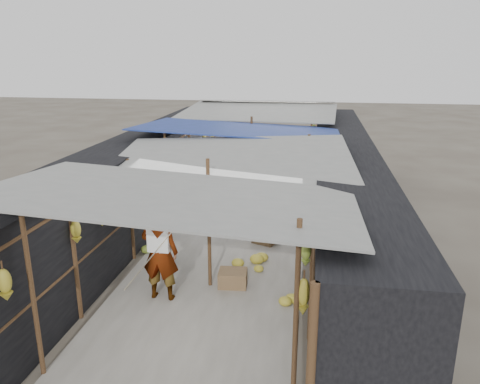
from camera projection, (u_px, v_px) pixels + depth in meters
The scene contains 13 objects.
aisle_slab at pixel (238, 224), 12.66m from camera, with size 3.60×16.00×0.02m, color #9E998E.
stall_left at pixel (141, 180), 12.74m from camera, with size 1.40×15.00×2.30m, color black.
stall_right at pixel (343, 188), 11.92m from camera, with size 1.40×15.00×2.30m, color black.
crate_near at pixel (233, 279), 9.28m from camera, with size 0.56×0.45×0.33m, color olive.
crate_mid at pixel (265, 237), 11.39m from camera, with size 0.54×0.43×0.32m, color olive.
crate_back at pixel (230, 171), 17.94m from camera, with size 0.40×0.33×0.26m, color olive.
black_basin at pixel (287, 195), 15.00m from camera, with size 0.66×0.66×0.20m, color black.
vendor_elderly at pixel (160, 252), 8.60m from camera, with size 0.69×0.45×1.89m, color white.
shopper_blue at pixel (244, 198), 11.99m from camera, with size 0.87×0.67×1.78m, color navy.
vendor_seated at pixel (305, 180), 15.38m from camera, with size 0.60×0.34×0.93m, color #4D4642.
market_canopy at pixel (241, 134), 12.28m from camera, with size 5.62×15.20×2.77m.
hanging_bananas at pixel (240, 168), 12.11m from camera, with size 3.95×14.01×0.78m.
floor_bananas at pixel (232, 218), 12.69m from camera, with size 3.98×9.06×0.34m.
Camera 1 is at (1.93, -5.22, 4.47)m, focal length 35.00 mm.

